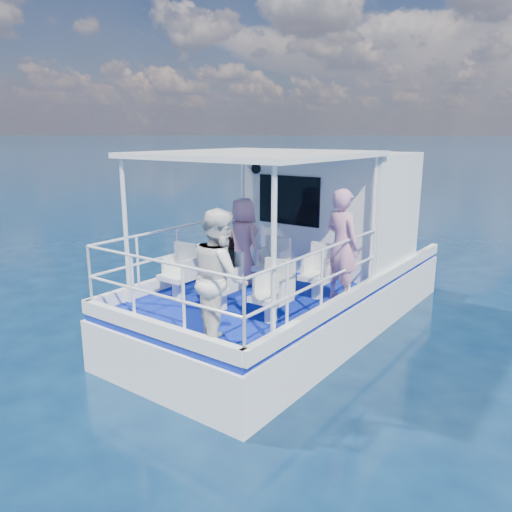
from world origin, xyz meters
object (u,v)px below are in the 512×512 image
at_px(passenger_stbd_aft, 220,277).
at_px(panda, 219,238).
at_px(passenger_port_fwd, 243,241).
at_px(backpack_center, 221,267).

height_order(passenger_stbd_aft, panda, passenger_stbd_aft).
relative_size(passenger_port_fwd, backpack_center, 2.81).
bearing_deg(passenger_port_fwd, passenger_stbd_aft, 135.22).
distance_m(passenger_port_fwd, passenger_stbd_aft, 2.57).
bearing_deg(panda, backpack_center, 24.67).
height_order(passenger_port_fwd, panda, passenger_port_fwd).
bearing_deg(passenger_stbd_aft, panda, -10.50).
bearing_deg(passenger_port_fwd, backpack_center, 127.28).
bearing_deg(backpack_center, passenger_stbd_aft, -50.12).
height_order(passenger_port_fwd, backpack_center, passenger_port_fwd).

